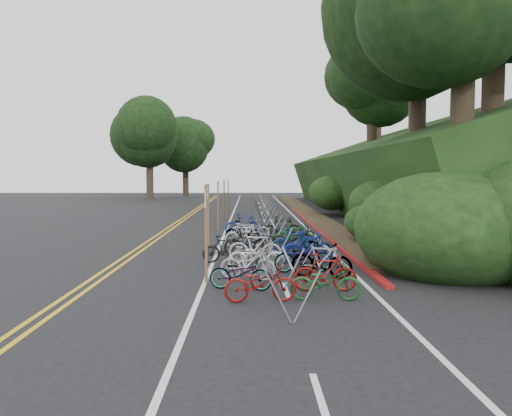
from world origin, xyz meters
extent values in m
plane|color=black|center=(0.00, 0.00, 0.00)|extent=(120.00, 120.00, 0.00)
cube|color=gold|center=(-2.15, 10.00, 0.00)|extent=(0.12, 80.00, 0.01)
cube|color=gold|center=(-1.85, 10.00, 0.00)|extent=(0.12, 80.00, 0.01)
cube|color=silver|center=(1.00, 10.00, 0.00)|extent=(0.12, 80.00, 0.01)
cube|color=silver|center=(5.20, 10.00, 0.00)|extent=(0.12, 80.00, 0.01)
cube|color=silver|center=(3.10, -8.00, 0.00)|extent=(0.10, 1.60, 0.01)
cube|color=silver|center=(3.10, -2.00, 0.00)|extent=(0.10, 1.60, 0.01)
cube|color=silver|center=(3.10, 4.00, 0.00)|extent=(0.10, 1.60, 0.01)
cube|color=silver|center=(3.10, 10.00, 0.00)|extent=(0.10, 1.60, 0.01)
cube|color=silver|center=(3.10, 16.00, 0.00)|extent=(0.10, 1.60, 0.01)
cube|color=silver|center=(3.10, 22.00, 0.00)|extent=(0.10, 1.60, 0.01)
cube|color=silver|center=(3.10, 28.00, 0.00)|extent=(0.10, 1.60, 0.01)
cube|color=silver|center=(3.10, 34.00, 0.00)|extent=(0.10, 1.60, 0.01)
cube|color=maroon|center=(5.70, 12.00, 0.05)|extent=(0.25, 28.00, 0.10)
cube|color=black|center=(13.50, 22.00, 2.80)|extent=(12.32, 44.00, 9.11)
cube|color=#382819|center=(6.40, 22.00, 0.08)|extent=(1.40, 44.00, 0.16)
ellipsoid|color=#284C19|center=(7.20, 3.00, 1.04)|extent=(2.00, 2.80, 1.60)
ellipsoid|color=#284C19|center=(8.00, 8.00, 1.55)|extent=(2.60, 3.64, 2.08)
ellipsoid|color=#284C19|center=(9.20, 14.00, 1.99)|extent=(2.20, 3.08, 1.76)
ellipsoid|color=#284C19|center=(7.80, 20.00, 1.56)|extent=(3.00, 4.20, 2.40)
ellipsoid|color=#284C19|center=(8.50, 26.00, 1.73)|extent=(2.40, 3.36, 1.92)
ellipsoid|color=#284C19|center=(9.80, 30.00, 2.41)|extent=(2.80, 3.92, 2.24)
ellipsoid|color=#284C19|center=(7.00, 6.00, 0.90)|extent=(1.80, 2.52, 1.44)
ellipsoid|color=#284C19|center=(10.00, 18.00, 2.60)|extent=(3.20, 4.48, 2.56)
ellipsoid|color=black|center=(8.00, 0.50, 1.21)|extent=(5.28, 6.16, 3.52)
cylinder|color=#2D2319|center=(9.50, 3.00, 3.92)|extent=(0.79, 0.79, 5.43)
cylinder|color=#2D2319|center=(12.00, 6.00, 6.14)|extent=(0.86, 0.86, 6.69)
cylinder|color=#2D2319|center=(11.00, 12.00, 5.63)|extent=(0.83, 0.83, 6.27)
ellipsoid|color=black|center=(11.00, 12.00, 11.44)|extent=(8.92, 8.92, 8.47)
cylinder|color=#2D2319|center=(13.50, 20.00, 6.75)|extent=(0.88, 0.88, 7.10)
ellipsoid|color=black|center=(13.50, 20.00, 13.37)|extent=(10.22, 10.22, 9.71)
cylinder|color=#2D2319|center=(12.50, 28.00, 5.73)|extent=(0.81, 0.81, 5.85)
ellipsoid|color=black|center=(12.50, 28.00, 10.99)|extent=(7.80, 7.80, 7.41)
cylinder|color=#2D2319|center=(15.00, 36.00, 6.84)|extent=(0.86, 0.86, 6.69)
ellipsoid|color=black|center=(15.00, 36.00, 12.97)|extent=(9.29, 9.29, 8.82)
cylinder|color=#2D2319|center=(-9.00, 42.00, 2.72)|extent=(0.79, 0.79, 5.43)
ellipsoid|color=black|center=(-9.00, 42.00, 7.66)|extent=(7.43, 7.43, 7.06)
cylinder|color=#2D2319|center=(-6.00, 50.00, 2.51)|extent=(0.77, 0.77, 5.02)
ellipsoid|color=black|center=(-6.00, 50.00, 6.97)|extent=(6.50, 6.50, 6.18)
cylinder|color=gray|center=(3.02, -3.36, 1.05)|extent=(0.05, 3.03, 0.05)
cylinder|color=gray|center=(2.74, -4.77, 0.52)|extent=(0.53, 0.04, 1.03)
cylinder|color=gray|center=(3.30, -4.77, 0.52)|extent=(0.53, 0.04, 1.03)
cylinder|color=gray|center=(2.74, -1.95, 0.52)|extent=(0.53, 0.04, 1.03)
cylinder|color=gray|center=(3.30, -1.95, 0.52)|extent=(0.53, 0.04, 1.03)
cylinder|color=gray|center=(3.00, 3.00, 1.15)|extent=(0.05, 3.00, 0.05)
cylinder|color=gray|center=(2.72, 1.60, 0.57)|extent=(0.58, 0.04, 1.13)
cylinder|color=gray|center=(3.28, 1.60, 0.57)|extent=(0.58, 0.04, 1.13)
cylinder|color=gray|center=(2.72, 4.40, 0.57)|extent=(0.58, 0.04, 1.13)
cylinder|color=gray|center=(3.28, 4.40, 0.57)|extent=(0.58, 0.04, 1.13)
cylinder|color=gray|center=(3.00, 8.00, 1.15)|extent=(0.05, 3.00, 0.05)
cylinder|color=gray|center=(2.72, 6.60, 0.57)|extent=(0.58, 0.04, 1.13)
cylinder|color=gray|center=(3.28, 6.60, 0.57)|extent=(0.58, 0.04, 1.13)
cylinder|color=gray|center=(2.72, 9.40, 0.57)|extent=(0.58, 0.04, 1.13)
cylinder|color=gray|center=(3.28, 9.40, 0.57)|extent=(0.58, 0.04, 1.13)
cylinder|color=gray|center=(3.00, 13.00, 1.15)|extent=(0.05, 3.00, 0.05)
cylinder|color=gray|center=(2.72, 11.60, 0.57)|extent=(0.58, 0.04, 1.13)
cylinder|color=gray|center=(3.28, 11.60, 0.57)|extent=(0.58, 0.04, 1.13)
cylinder|color=gray|center=(2.72, 14.40, 0.57)|extent=(0.58, 0.04, 1.13)
cylinder|color=gray|center=(3.28, 14.40, 0.57)|extent=(0.58, 0.04, 1.13)
cylinder|color=gray|center=(3.00, 18.00, 1.15)|extent=(0.05, 3.00, 0.05)
cylinder|color=gray|center=(2.72, 16.60, 0.57)|extent=(0.58, 0.04, 1.13)
cylinder|color=gray|center=(3.28, 16.60, 0.57)|extent=(0.58, 0.04, 1.13)
cylinder|color=gray|center=(2.72, 19.40, 0.57)|extent=(0.58, 0.04, 1.13)
cylinder|color=gray|center=(3.28, 19.40, 0.57)|extent=(0.58, 0.04, 1.13)
cylinder|color=gray|center=(3.00, 23.00, 1.15)|extent=(0.05, 3.00, 0.05)
cylinder|color=gray|center=(2.72, 21.60, 0.57)|extent=(0.58, 0.04, 1.13)
cylinder|color=gray|center=(3.28, 21.60, 0.57)|extent=(0.58, 0.04, 1.13)
cylinder|color=gray|center=(2.72, 24.40, 0.57)|extent=(0.58, 0.04, 1.13)
cylinder|color=gray|center=(3.28, 24.40, 0.57)|extent=(0.58, 0.04, 1.13)
cylinder|color=brown|center=(1.05, -1.20, 1.30)|extent=(0.08, 0.08, 2.61)
cube|color=silver|center=(1.05, -1.20, 2.26)|extent=(0.02, 0.40, 0.50)
cylinder|color=brown|center=(0.60, 5.00, 1.25)|extent=(0.08, 0.08, 2.50)
cube|color=silver|center=(0.60, 5.00, 2.15)|extent=(0.02, 0.40, 0.50)
cylinder|color=brown|center=(0.60, 11.00, 1.25)|extent=(0.08, 0.08, 2.50)
cube|color=silver|center=(0.60, 11.00, 2.15)|extent=(0.02, 0.40, 0.50)
cylinder|color=brown|center=(0.60, 17.00, 1.25)|extent=(0.08, 0.08, 2.50)
cube|color=silver|center=(0.60, 17.00, 2.15)|extent=(0.02, 0.40, 0.50)
cylinder|color=brown|center=(0.60, 23.00, 1.25)|extent=(0.08, 0.08, 2.50)
cube|color=silver|center=(0.60, 23.00, 2.15)|extent=(0.02, 0.40, 0.50)
imported|color=black|center=(1.39, 1.89, 0.44)|extent=(0.76, 1.53, 0.89)
imported|color=maroon|center=(2.43, -3.14, 0.43)|extent=(0.73, 1.69, 0.86)
imported|color=#144C1E|center=(3.93, -3.00, 0.42)|extent=(0.64, 1.64, 0.85)
imported|color=slate|center=(1.97, -1.95, 0.42)|extent=(0.91, 1.67, 0.83)
imported|color=maroon|center=(4.05, -2.16, 0.47)|extent=(0.46, 1.58, 0.94)
imported|color=#9E9EA3|center=(2.14, -0.84, 0.46)|extent=(0.71, 1.59, 0.93)
imported|color=slate|center=(4.18, -0.61, 0.51)|extent=(1.02, 1.77, 1.03)
imported|color=beige|center=(2.40, 0.48, 0.45)|extent=(0.67, 1.73, 0.90)
imported|color=slate|center=(3.76, 0.25, 0.45)|extent=(0.74, 1.74, 0.89)
imported|color=#9E9EA3|center=(2.37, 1.59, 0.53)|extent=(0.93, 1.84, 1.06)
imported|color=navy|center=(4.07, 1.63, 0.52)|extent=(0.84, 1.80, 1.04)
imported|color=black|center=(2.13, 3.04, 0.50)|extent=(0.65, 1.71, 1.00)
imported|color=navy|center=(3.78, 3.21, 0.47)|extent=(0.57, 1.61, 0.95)
imported|color=slate|center=(2.41, 4.18, 0.43)|extent=(0.95, 1.74, 0.86)
imported|color=black|center=(3.90, 4.28, 0.46)|extent=(0.65, 1.77, 0.92)
imported|color=beige|center=(1.99, 5.32, 0.47)|extent=(0.66, 1.61, 0.94)
imported|color=#144C1E|center=(3.92, 5.36, 0.46)|extent=(0.64, 1.59, 0.93)
imported|color=slate|center=(1.94, 6.28, 0.47)|extent=(0.72, 1.62, 0.94)
imported|color=#144C1E|center=(4.08, 6.18, 0.43)|extent=(0.76, 1.68, 0.85)
imported|color=beige|center=(2.22, 7.35, 0.45)|extent=(0.73, 1.76, 0.90)
imported|color=black|center=(3.61, 7.37, 0.51)|extent=(0.63, 1.75, 1.03)
imported|color=navy|center=(1.94, 8.70, 0.53)|extent=(0.61, 1.78, 1.05)
camera|label=1|loc=(2.19, -14.20, 2.90)|focal=35.00mm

